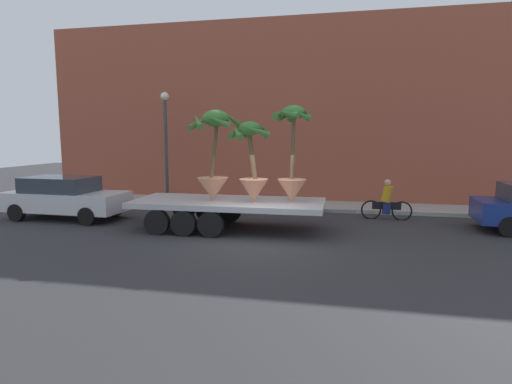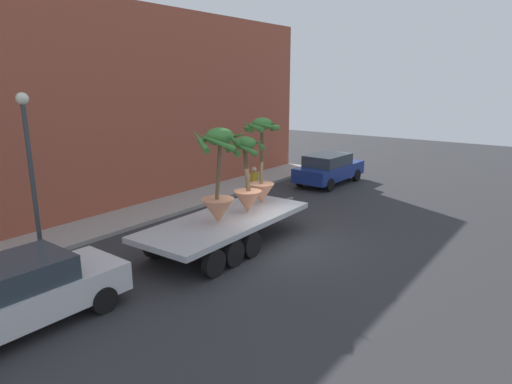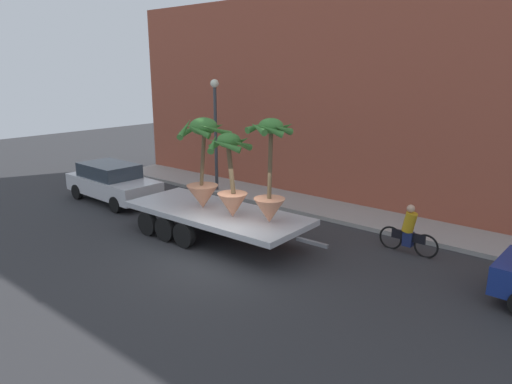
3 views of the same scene
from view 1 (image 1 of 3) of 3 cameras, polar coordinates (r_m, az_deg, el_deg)
name	(u,v)px [view 1 (image 1 of 3)]	position (r m, az deg, el deg)	size (l,w,h in m)	color
ground_plane	(257,239)	(12.80, 0.12, -6.42)	(60.00, 60.00, 0.00)	#2D2D30
sidewalk	(286,205)	(18.67, 4.10, -1.72)	(24.00, 2.20, 0.15)	#A39E99
building_facade	(292,112)	(20.13, 4.92, 10.70)	(24.00, 1.20, 8.37)	#9E4C38
flatbed_trailer	(221,206)	(14.10, -4.73, -1.90)	(7.32, 2.66, 0.98)	#B7BABF
potted_palm_rear	(292,160)	(13.56, 4.95, 4.28)	(1.27, 1.31, 3.08)	tan
potted_palm_middle	(252,167)	(13.49, -0.52, 3.43)	(1.44, 1.42, 2.58)	tan
potted_palm_front	(214,159)	(13.90, -5.70, 4.52)	(1.70, 1.74, 2.95)	tan
cyclist	(387,202)	(16.38, 17.25, -1.27)	(1.84, 0.34, 1.54)	black
trailing_car	(65,197)	(17.34, -24.44, -0.61)	(4.55, 1.99, 1.58)	silver
street_lamp	(166,133)	(19.14, -12.11, 7.85)	(0.36, 0.36, 4.83)	#383D42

